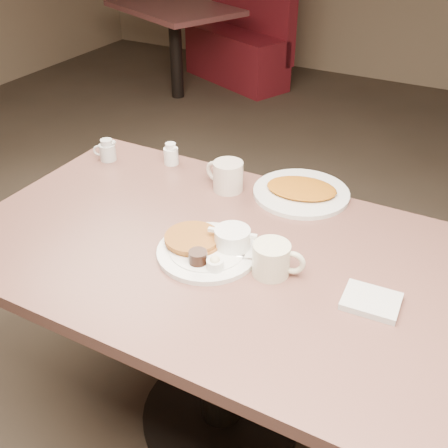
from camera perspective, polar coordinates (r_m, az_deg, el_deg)
The scene contains 10 objects.
room at distance 1.27m, azimuth -0.46°, elevation 21.95°, with size 7.04×8.04×2.84m.
diner_table at distance 1.64m, azimuth -0.33°, elevation -7.35°, with size 1.50×0.90×0.75m.
main_plate at distance 1.51m, azimuth -1.48°, elevation -2.34°, with size 0.37×0.34×0.07m.
coffee_mug_near at distance 1.42m, azimuth 5.17°, elevation -3.69°, with size 0.15×0.12×0.09m.
napkin at distance 1.39m, azimuth 15.25°, elevation -7.87°, with size 0.14×0.12×0.02m.
coffee_mug_far at distance 1.80m, azimuth 0.33°, elevation 5.10°, with size 0.15×0.12×0.10m.
creamer_left at distance 2.05m, azimuth -12.22°, elevation 7.57°, with size 0.09×0.06×0.08m.
creamer_right at distance 1.98m, azimuth -5.62°, elevation 7.32°, with size 0.08×0.06×0.08m.
hash_plate at distance 1.80m, azimuth 8.15°, elevation 3.43°, with size 0.37×0.37×0.04m.
booth_back_left at distance 5.08m, azimuth 1.11°, elevation 19.16°, with size 1.44×1.53×1.12m.
Camera 1 is at (0.60, -1.09, 1.65)m, focal length 43.38 mm.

